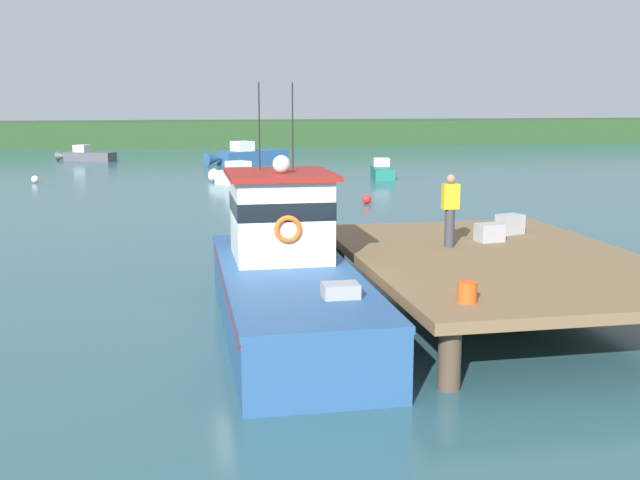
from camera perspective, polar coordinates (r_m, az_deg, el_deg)
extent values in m
plane|color=#2D5660|center=(15.38, -3.46, -6.20)|extent=(200.00, 200.00, 0.00)
cylinder|color=#4C3D2D|center=(11.94, 9.82, -8.84)|extent=(0.36, 0.36, 1.00)
cylinder|color=#4C3D2D|center=(19.55, 1.35, -1.04)|extent=(0.36, 0.36, 1.00)
cylinder|color=#4C3D2D|center=(21.25, 15.19, -0.46)|extent=(0.36, 0.36, 1.00)
cube|color=brown|center=(16.40, 13.37, -1.44)|extent=(6.00, 9.00, 0.20)
cube|color=#285184|center=(14.64, -2.37, -4.83)|extent=(2.54, 8.01, 1.10)
cone|color=#285184|center=(19.37, -4.46, -1.02)|extent=(1.11, 1.81, 1.10)
cube|color=#A31919|center=(14.52, -2.39, -3.12)|extent=(2.56, 7.85, 0.12)
cube|color=#285184|center=(14.49, -2.39, -2.50)|extent=(2.58, 8.01, 0.12)
cube|color=silver|center=(15.49, -3.05, 1.52)|extent=(1.91, 2.21, 1.80)
cube|color=black|center=(15.44, -3.06, 2.67)|extent=(1.93, 2.23, 0.36)
cube|color=maroon|center=(15.37, -3.09, 5.02)|extent=(2.15, 2.51, 0.10)
sphere|color=white|center=(15.05, -2.95, 5.78)|extent=(0.36, 0.36, 0.36)
cylinder|color=black|center=(15.76, -4.64, 8.60)|extent=(0.03, 0.03, 1.80)
cylinder|color=black|center=(15.85, -2.09, 8.64)|extent=(0.03, 0.03, 1.80)
cube|color=#939399|center=(12.45, 1.58, -4.11)|extent=(0.60, 0.44, 0.36)
torus|color=orange|center=(11.75, -2.36, -5.63)|extent=(0.56, 0.56, 0.12)
torus|color=#EA5119|center=(14.38, -2.45, 0.82)|extent=(0.54, 0.10, 0.54)
cube|color=#9E9EA3|center=(19.00, 14.24, 1.18)|extent=(0.71, 0.60, 0.48)
cube|color=#9E9EA3|center=(17.86, 12.77, 0.56)|extent=(0.65, 0.52, 0.42)
cylinder|color=#E04C19|center=(12.43, 11.13, -3.90)|extent=(0.32, 0.32, 0.34)
cylinder|color=#383842|center=(16.98, 9.82, 0.91)|extent=(0.22, 0.22, 0.86)
cube|color=gold|center=(16.87, 9.90, 3.29)|extent=(0.36, 0.22, 0.56)
sphere|color=#9E7051|center=(16.83, 9.94, 4.61)|extent=(0.20, 0.20, 0.20)
cube|color=white|center=(39.42, -5.61, 4.61)|extent=(3.18, 4.08, 0.73)
cone|color=white|center=(41.45, -7.69, 4.86)|extent=(1.14, 1.23, 0.73)
cube|color=silver|center=(39.93, -6.23, 5.60)|extent=(1.39, 1.39, 0.55)
cube|color=#196B5B|center=(43.66, 4.76, 5.14)|extent=(1.67, 3.60, 0.63)
cone|color=#196B5B|center=(45.80, 4.49, 5.40)|extent=(0.77, 0.96, 0.63)
cube|color=silver|center=(44.21, 4.70, 5.93)|extent=(1.02, 1.00, 0.47)
cube|color=#4C4C51|center=(57.93, -17.08, 6.08)|extent=(3.86, 2.80, 0.68)
cone|color=#4C4C51|center=(59.26, -18.97, 6.06)|extent=(1.14, 1.04, 0.68)
cube|color=silver|center=(58.26, -17.65, 6.66)|extent=(1.27, 1.28, 0.51)
cube|color=#285184|center=(53.72, -5.10, 6.31)|extent=(5.21, 3.72, 0.91)
cone|color=#285184|center=(52.07, -8.02, 6.11)|extent=(1.54, 1.39, 0.91)
cube|color=silver|center=(53.19, -5.92, 7.11)|extent=(1.70, 1.71, 0.69)
sphere|color=silver|center=(33.33, -5.71, 3.33)|extent=(0.51, 0.51, 0.51)
sphere|color=red|center=(32.73, 3.57, 3.13)|extent=(0.39, 0.39, 0.39)
sphere|color=silver|center=(43.71, -20.85, 4.34)|extent=(0.40, 0.40, 0.40)
sphere|color=silver|center=(36.15, -4.84, 3.83)|extent=(0.41, 0.41, 0.41)
cube|color=#284723|center=(76.70, -9.58, 8.03)|extent=(120.00, 8.00, 2.40)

